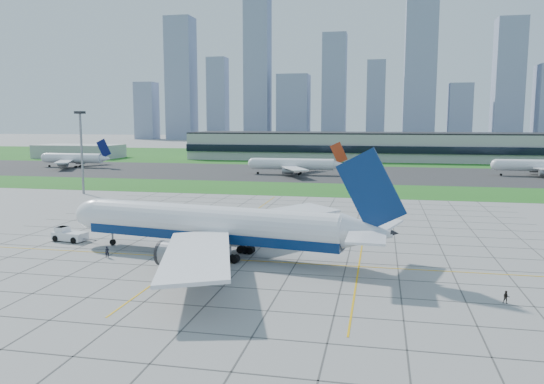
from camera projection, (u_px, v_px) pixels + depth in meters
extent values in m
plane|color=#9C9C96|center=(251.00, 257.00, 88.85)|extent=(1400.00, 1400.00, 0.00)
cube|color=#24631C|center=(316.00, 189.00, 176.20)|extent=(700.00, 35.00, 0.04)
cube|color=#383838|center=(331.00, 173.00, 229.59)|extent=(700.00, 75.00, 0.04)
cube|color=#24631C|center=(347.00, 156.00, 336.36)|extent=(700.00, 145.00, 0.04)
cube|color=#474744|center=(34.00, 233.00, 108.11)|extent=(0.18, 130.00, 0.02)
cube|color=#474744|center=(70.00, 235.00, 106.52)|extent=(0.18, 130.00, 0.02)
cube|color=#474744|center=(106.00, 236.00, 104.93)|extent=(0.18, 130.00, 0.02)
cube|color=#474744|center=(144.00, 238.00, 103.33)|extent=(0.18, 130.00, 0.02)
cube|color=#474744|center=(182.00, 240.00, 101.74)|extent=(0.18, 130.00, 0.02)
cube|color=#474744|center=(222.00, 242.00, 100.14)|extent=(0.18, 130.00, 0.02)
cube|color=#474744|center=(264.00, 244.00, 98.55)|extent=(0.18, 130.00, 0.02)
cube|color=#474744|center=(306.00, 246.00, 96.96)|extent=(0.18, 130.00, 0.02)
cube|color=#474744|center=(350.00, 248.00, 95.36)|extent=(0.18, 130.00, 0.02)
cube|color=#474744|center=(396.00, 250.00, 93.77)|extent=(0.18, 130.00, 0.02)
cube|color=#474744|center=(443.00, 252.00, 92.17)|extent=(0.18, 130.00, 0.02)
cube|color=#474744|center=(492.00, 255.00, 90.58)|extent=(0.18, 130.00, 0.02)
cube|color=#474744|center=(542.00, 257.00, 88.99)|extent=(0.18, 130.00, 0.02)
cube|color=#474744|center=(149.00, 364.00, 50.02)|extent=(110.00, 0.18, 0.02)
cube|color=#474744|center=(181.00, 331.00, 57.78)|extent=(110.00, 0.18, 0.02)
cube|color=#474744|center=(204.00, 306.00, 65.55)|extent=(110.00, 0.18, 0.02)
cube|color=#474744|center=(223.00, 286.00, 73.31)|extent=(110.00, 0.18, 0.02)
cube|color=#474744|center=(238.00, 271.00, 81.08)|extent=(110.00, 0.18, 0.02)
cube|color=#474744|center=(251.00, 257.00, 88.84)|extent=(110.00, 0.18, 0.02)
cube|color=#474744|center=(261.00, 246.00, 96.61)|extent=(110.00, 0.18, 0.02)
cube|color=#474744|center=(270.00, 237.00, 104.37)|extent=(110.00, 0.18, 0.02)
cube|color=#474744|center=(278.00, 229.00, 112.14)|extent=(110.00, 0.18, 0.02)
cube|color=#474744|center=(285.00, 222.00, 119.90)|extent=(110.00, 0.18, 0.02)
cube|color=#474744|center=(291.00, 216.00, 127.67)|extent=(110.00, 0.18, 0.02)
cube|color=#474744|center=(296.00, 210.00, 135.43)|extent=(110.00, 0.18, 0.02)
cube|color=#474744|center=(300.00, 205.00, 143.20)|extent=(110.00, 0.18, 0.02)
cube|color=#474744|center=(305.00, 201.00, 150.97)|extent=(110.00, 0.18, 0.02)
cube|color=#E1A80B|center=(248.00, 260.00, 86.90)|extent=(120.00, 0.25, 0.03)
cube|color=#E1A80B|center=(227.00, 231.00, 110.25)|extent=(0.25, 100.00, 0.03)
cube|color=#E1A80B|center=(363.00, 237.00, 104.67)|extent=(0.25, 100.00, 0.03)
cube|color=#B7B7B2|center=(415.00, 147.00, 303.12)|extent=(260.00, 42.00, 15.00)
cube|color=black|center=(417.00, 150.00, 282.31)|extent=(260.00, 1.00, 4.00)
cube|color=black|center=(415.00, 133.00, 302.05)|extent=(260.00, 42.00, 0.80)
cube|color=#B7B7B2|center=(79.00, 151.00, 324.03)|extent=(50.00, 25.00, 8.00)
cylinder|color=gray|center=(82.00, 154.00, 164.20)|extent=(0.70, 0.70, 25.00)
cube|color=black|center=(80.00, 112.00, 162.49)|extent=(2.50, 2.50, 0.80)
cube|color=#808DA8|center=(147.00, 111.00, 640.42)|extent=(24.00, 21.60, 68.00)
cube|color=#808DA8|center=(181.00, 79.00, 626.47)|extent=(31.00, 27.90, 142.00)
cube|color=#808DA8|center=(218.00, 99.00, 620.67)|extent=(22.00, 19.80, 95.00)
cube|color=#808DA8|center=(258.00, 70.00, 606.73)|extent=(28.00, 25.20, 160.00)
cube|color=#808DA8|center=(294.00, 108.00, 604.15)|extent=(35.00, 31.50, 74.00)
cube|color=#808DA8|center=(334.00, 88.00, 592.02)|extent=(26.00, 23.40, 118.00)
cube|color=#808DA8|center=(376.00, 101.00, 584.87)|extent=(20.00, 18.00, 88.00)
cube|color=#808DA8|center=(420.00, 71.00, 571.54)|extent=(33.00, 29.70, 150.00)
cube|color=#808DA8|center=(460.00, 113.00, 568.89)|extent=(24.00, 21.60, 62.00)
cube|color=#808DA8|center=(508.00, 81.00, 555.08)|extent=(29.00, 26.10, 128.00)
cylinder|color=white|center=(211.00, 223.00, 89.71)|extent=(46.13, 13.19, 5.97)
cube|color=navy|center=(211.00, 234.00, 89.97)|extent=(46.06, 12.79, 1.59)
ellipsoid|color=white|center=(101.00, 215.00, 97.75)|extent=(10.38, 7.41, 5.97)
cube|color=black|center=(91.00, 211.00, 98.46)|extent=(2.67, 3.49, 0.60)
cone|color=white|center=(366.00, 233.00, 80.41)|extent=(8.76, 6.87, 5.67)
cube|color=navy|center=(371.00, 190.00, 79.34)|extent=(10.79, 2.22, 12.70)
cube|color=white|center=(277.00, 215.00, 102.50)|extent=(23.37, 27.93, 0.97)
cube|color=white|center=(197.00, 254.00, 73.00)|extent=(16.65, 29.26, 0.97)
cylinder|color=slate|center=(237.00, 229.00, 99.79)|extent=(6.99, 4.76, 3.78)
cylinder|color=slate|center=(180.00, 255.00, 80.44)|extent=(6.99, 4.76, 3.78)
cylinder|color=gray|center=(113.00, 238.00, 97.46)|extent=(0.41, 0.41, 2.59)
cylinder|color=black|center=(113.00, 242.00, 97.56)|extent=(1.16, 0.67, 1.09)
cylinder|color=black|center=(246.00, 250.00, 91.58)|extent=(1.47, 1.38, 1.29)
cylinder|color=black|center=(230.00, 259.00, 85.68)|extent=(1.47, 1.38, 1.29)
cube|color=white|center=(70.00, 236.00, 100.96)|extent=(6.85, 4.00, 1.50)
cube|color=white|center=(62.00, 230.00, 101.42)|extent=(2.29, 2.64, 1.18)
cube|color=black|center=(62.00, 229.00, 101.39)|extent=(2.04, 2.40, 0.75)
cube|color=gray|center=(90.00, 239.00, 99.38)|extent=(3.21, 0.70, 0.19)
cylinder|color=black|center=(66.00, 235.00, 103.06)|extent=(1.25, 0.72, 1.18)
cylinder|color=black|center=(56.00, 238.00, 100.47)|extent=(1.25, 0.72, 1.18)
cylinder|color=black|center=(84.00, 237.00, 101.55)|extent=(1.25, 0.72, 1.18)
cylinder|color=black|center=(74.00, 240.00, 98.96)|extent=(1.25, 0.72, 1.18)
imported|color=black|center=(107.00, 252.00, 88.67)|extent=(0.84, 0.78, 1.92)
imported|color=black|center=(506.00, 297.00, 66.43)|extent=(0.86, 0.70, 1.64)
cylinder|color=white|center=(73.00, 158.00, 258.13)|extent=(29.70, 4.80, 4.80)
cube|color=#070F4D|center=(104.00, 148.00, 254.17)|extent=(7.46, 0.40, 9.15)
cube|color=white|center=(89.00, 158.00, 268.51)|extent=(13.89, 20.66, 0.40)
cube|color=white|center=(64.00, 162.00, 247.15)|extent=(13.89, 20.66, 0.40)
cylinder|color=black|center=(81.00, 166.00, 260.31)|extent=(1.00, 1.00, 1.00)
cylinder|color=black|center=(76.00, 167.00, 256.04)|extent=(1.00, 1.00, 1.00)
cylinder|color=white|center=(293.00, 164.00, 223.11)|extent=(34.36, 4.80, 4.80)
cube|color=#B83415|center=(339.00, 153.00, 218.63)|extent=(7.46, 0.40, 9.15)
cube|color=white|center=(302.00, 164.00, 233.42)|extent=(13.89, 20.66, 0.40)
cube|color=white|center=(295.00, 168.00, 212.06)|extent=(13.89, 20.66, 0.40)
cylinder|color=black|center=(301.00, 173.00, 225.21)|extent=(1.00, 1.00, 1.00)
cylinder|color=black|center=(299.00, 174.00, 220.94)|extent=(1.00, 1.00, 1.00)
cylinder|color=white|center=(543.00, 166.00, 216.04)|extent=(35.43, 4.80, 4.80)
cube|color=white|center=(541.00, 165.00, 226.33)|extent=(13.89, 20.66, 0.40)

